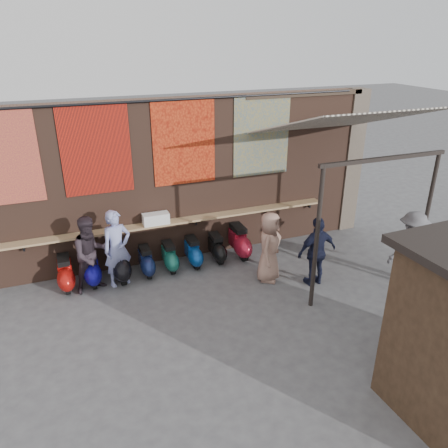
# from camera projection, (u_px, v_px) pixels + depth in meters

# --- Properties ---
(ground) EXTENTS (70.00, 70.00, 0.00)m
(ground) POSITION_uv_depth(u_px,v_px,m) (209.00, 310.00, 9.17)
(ground) COLOR #474749
(ground) RESTS_ON ground
(brick_wall) EXTENTS (10.00, 0.40, 4.00)m
(brick_wall) POSITION_uv_depth(u_px,v_px,m) (171.00, 182.00, 10.67)
(brick_wall) COLOR brown
(brick_wall) RESTS_ON ground
(pier_right) EXTENTS (0.50, 0.50, 4.00)m
(pier_right) POSITION_uv_depth(u_px,v_px,m) (349.00, 161.00, 12.39)
(pier_right) COLOR #4C4238
(pier_right) RESTS_ON ground
(eating_counter) EXTENTS (8.00, 0.32, 0.05)m
(eating_counter) POSITION_uv_depth(u_px,v_px,m) (177.00, 221.00, 10.72)
(eating_counter) COLOR #9E7A51
(eating_counter) RESTS_ON brick_wall
(shelf_box) EXTENTS (0.62, 0.27, 0.27)m
(shelf_box) POSITION_uv_depth(u_px,v_px,m) (156.00, 219.00, 10.46)
(shelf_box) COLOR white
(shelf_box) RESTS_ON eating_counter
(tapestry_redgold) EXTENTS (1.50, 0.02, 2.00)m
(tapestry_redgold) POSITION_uv_depth(u_px,v_px,m) (0.00, 158.00, 8.90)
(tapestry_redgold) COLOR maroon
(tapestry_redgold) RESTS_ON brick_wall
(tapestry_sun) EXTENTS (1.50, 0.02, 2.00)m
(tapestry_sun) POSITION_uv_depth(u_px,v_px,m) (96.00, 150.00, 9.53)
(tapestry_sun) COLOR red
(tapestry_sun) RESTS_ON brick_wall
(tapestry_orange) EXTENTS (1.50, 0.02, 2.00)m
(tapestry_orange) POSITION_uv_depth(u_px,v_px,m) (184.00, 142.00, 10.18)
(tapestry_orange) COLOR #C83F19
(tapestry_orange) RESTS_ON brick_wall
(tapestry_multi) EXTENTS (1.50, 0.02, 2.00)m
(tapestry_multi) POSITION_uv_depth(u_px,v_px,m) (262.00, 136.00, 10.84)
(tapestry_multi) COLOR #235183
(tapestry_multi) RESTS_ON brick_wall
(hang_rail) EXTENTS (9.50, 0.06, 0.06)m
(hang_rail) POSITION_uv_depth(u_px,v_px,m) (170.00, 100.00, 9.68)
(hang_rail) COLOR black
(hang_rail) RESTS_ON brick_wall
(scooter_stool_0) EXTENTS (0.36, 0.79, 0.75)m
(scooter_stool_0) POSITION_uv_depth(u_px,v_px,m) (66.00, 274.00, 9.82)
(scooter_stool_0) COLOR #AC120D
(scooter_stool_0) RESTS_ON ground
(scooter_stool_1) EXTENTS (0.37, 0.82, 0.78)m
(scooter_stool_1) POSITION_uv_depth(u_px,v_px,m) (92.00, 268.00, 10.03)
(scooter_stool_1) COLOR #100C88
(scooter_stool_1) RESTS_ON ground
(scooter_stool_2) EXTENTS (0.39, 0.87, 0.83)m
(scooter_stool_2) POSITION_uv_depth(u_px,v_px,m) (120.00, 263.00, 10.19)
(scooter_stool_2) COLOR black
(scooter_stool_2) RESTS_ON ground
(scooter_stool_3) EXTENTS (0.32, 0.71, 0.68)m
(scooter_stool_3) POSITION_uv_depth(u_px,v_px,m) (146.00, 261.00, 10.42)
(scooter_stool_3) COLOR #141F4B
(scooter_stool_3) RESTS_ON ground
(scooter_stool_4) EXTENTS (0.32, 0.72, 0.68)m
(scooter_stool_4) POSITION_uv_depth(u_px,v_px,m) (170.00, 257.00, 10.63)
(scooter_stool_4) COLOR #175E50
(scooter_stool_4) RESTS_ON ground
(scooter_stool_5) EXTENTS (0.33, 0.74, 0.70)m
(scooter_stool_5) POSITION_uv_depth(u_px,v_px,m) (193.00, 252.00, 10.84)
(scooter_stool_5) COLOR navy
(scooter_stool_5) RESTS_ON ground
(scooter_stool_6) EXTENTS (0.33, 0.72, 0.69)m
(scooter_stool_6) POSITION_uv_depth(u_px,v_px,m) (217.00, 248.00, 11.06)
(scooter_stool_6) COLOR black
(scooter_stool_6) RESTS_ON ground
(scooter_stool_7) EXTENTS (0.39, 0.86, 0.82)m
(scooter_stool_7) POSITION_uv_depth(u_px,v_px,m) (239.00, 242.00, 11.25)
(scooter_stool_7) COLOR maroon
(scooter_stool_7) RESTS_ON ground
(diner_left) EXTENTS (0.76, 0.61, 1.81)m
(diner_left) POSITION_uv_depth(u_px,v_px,m) (117.00, 248.00, 9.80)
(diner_left) COLOR #8B92CA
(diner_left) RESTS_ON ground
(diner_right) EXTENTS (1.02, 0.90, 1.77)m
(diner_right) POSITION_uv_depth(u_px,v_px,m) (91.00, 254.00, 9.59)
(diner_right) COLOR #2C2229
(diner_right) RESTS_ON ground
(shopper_navy) EXTENTS (0.99, 0.45, 1.65)m
(shopper_navy) POSITION_uv_depth(u_px,v_px,m) (317.00, 252.00, 9.83)
(shopper_navy) COLOR black
(shopper_navy) RESTS_ON ground
(shopper_grey) EXTENTS (1.13, 0.66, 1.73)m
(shopper_grey) POSITION_uv_depth(u_px,v_px,m) (411.00, 247.00, 9.93)
(shopper_grey) COLOR #59585D
(shopper_grey) RESTS_ON ground
(shopper_tan) EXTENTS (0.94, 0.97, 1.68)m
(shopper_tan) POSITION_uv_depth(u_px,v_px,m) (269.00, 247.00, 10.01)
(shopper_tan) COLOR #9C7463
(shopper_tan) RESTS_ON ground
(stall_sign) EXTENTS (1.20, 0.08, 0.50)m
(stall_sign) POSITION_uv_depth(u_px,v_px,m) (447.00, 271.00, 6.86)
(stall_sign) COLOR gold
(stall_sign) RESTS_ON market_stall
(stall_shelf) EXTENTS (2.02, 0.17, 0.06)m
(stall_shelf) POSITION_uv_depth(u_px,v_px,m) (436.00, 321.00, 7.24)
(stall_shelf) COLOR #473321
(stall_shelf) RESTS_ON market_stall
(awning_canvas) EXTENTS (3.20, 3.28, 0.97)m
(awning_canvas) POSITION_uv_depth(u_px,v_px,m) (342.00, 121.00, 9.66)
(awning_canvas) COLOR beige
(awning_canvas) RESTS_ON brick_wall
(awning_ledger) EXTENTS (3.30, 0.08, 0.12)m
(awning_ledger) POSITION_uv_depth(u_px,v_px,m) (306.00, 94.00, 10.86)
(awning_ledger) COLOR #33261C
(awning_ledger) RESTS_ON brick_wall
(awning_header) EXTENTS (3.00, 0.08, 0.08)m
(awning_header) POSITION_uv_depth(u_px,v_px,m) (385.00, 159.00, 8.57)
(awning_header) COLOR black
(awning_header) RESTS_ON awning_post_left
(awning_post_left) EXTENTS (0.09, 0.09, 3.10)m
(awning_post_left) POSITION_uv_depth(u_px,v_px,m) (317.00, 240.00, 8.73)
(awning_post_left) COLOR black
(awning_post_left) RESTS_ON ground
(awning_post_right) EXTENTS (0.09, 0.09, 3.10)m
(awning_post_right) POSITION_uv_depth(u_px,v_px,m) (426.00, 220.00, 9.65)
(awning_post_right) COLOR black
(awning_post_right) RESTS_ON ground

